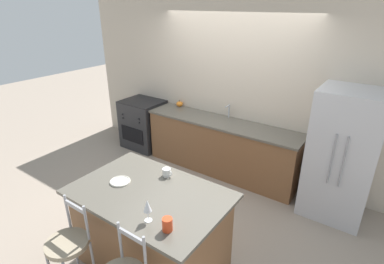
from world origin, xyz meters
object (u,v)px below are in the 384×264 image
object	(u,v)px
refrigerator	(342,155)
dinner_plate	(120,181)
pumpkin_decoration	(180,104)
bar_stool_near	(70,252)
wine_glass	(147,206)
coffee_mug	(167,172)
tumbler_cup	(167,224)
oven_range	(144,124)

from	to	relation	value
refrigerator	dinner_plate	size ratio (longest dim) A/B	8.10
refrigerator	pumpkin_decoration	world-z (taller)	refrigerator
bar_stool_near	wine_glass	size ratio (longest dim) A/B	4.93
refrigerator	coffee_mug	xyz separation A→B (m)	(-1.43, -1.73, 0.12)
refrigerator	tumbler_cup	xyz separation A→B (m)	(-0.90, -2.37, 0.13)
refrigerator	coffee_mug	distance (m)	2.25
wine_glass	tumbler_cup	size ratio (longest dim) A/B	1.81
dinner_plate	wine_glass	size ratio (longest dim) A/B	1.00
oven_range	coffee_mug	bearing A→B (deg)	-40.81
bar_stool_near	tumbler_cup	xyz separation A→B (m)	(0.82, 0.41, 0.42)
oven_range	bar_stool_near	distance (m)	3.32
oven_range	tumbler_cup	xyz separation A→B (m)	(2.58, -2.41, 0.52)
dinner_plate	pumpkin_decoration	world-z (taller)	pumpkin_decoration
dinner_plate	oven_range	bearing A→B (deg)	128.95
wine_glass	tumbler_cup	bearing A→B (deg)	0.70
bar_stool_near	tumbler_cup	world-z (taller)	bar_stool_near
bar_stool_near	pumpkin_decoration	world-z (taller)	bar_stool_near
refrigerator	oven_range	world-z (taller)	refrigerator
bar_stool_near	pumpkin_decoration	bearing A→B (deg)	109.10
dinner_plate	wine_glass	world-z (taller)	wine_glass
tumbler_cup	pumpkin_decoration	xyz separation A→B (m)	(-1.87, 2.63, -0.04)
coffee_mug	pumpkin_decoration	world-z (taller)	coffee_mug
oven_range	wine_glass	distance (m)	3.43
coffee_mug	pumpkin_decoration	distance (m)	2.40
tumbler_cup	wine_glass	bearing A→B (deg)	-179.30
bar_stool_near	dinner_plate	distance (m)	0.78
wine_glass	pumpkin_decoration	xyz separation A→B (m)	(-1.66, 2.64, -0.13)
tumbler_cup	pumpkin_decoration	size ratio (longest dim) A/B	0.99
coffee_mug	tumbler_cup	xyz separation A→B (m)	(0.53, -0.64, 0.01)
oven_range	bar_stool_near	size ratio (longest dim) A/B	0.89
dinner_plate	refrigerator	bearing A→B (deg)	50.22
dinner_plate	pumpkin_decoration	distance (m)	2.57
bar_stool_near	dinner_plate	bearing A→B (deg)	92.86
coffee_mug	bar_stool_near	bearing A→B (deg)	-105.18
bar_stool_near	dinner_plate	world-z (taller)	bar_stool_near
refrigerator	coffee_mug	bearing A→B (deg)	-129.54
coffee_mug	refrigerator	bearing A→B (deg)	50.46
refrigerator	pumpkin_decoration	xyz separation A→B (m)	(-2.77, 0.26, 0.09)
tumbler_cup	refrigerator	bearing A→B (deg)	69.25
wine_glass	pumpkin_decoration	world-z (taller)	wine_glass
pumpkin_decoration	dinner_plate	bearing A→B (deg)	-66.64
wine_glass	coffee_mug	distance (m)	0.73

